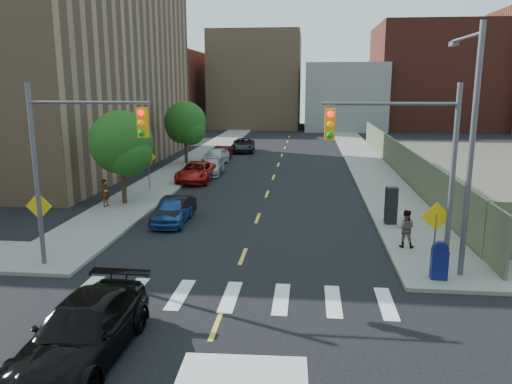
% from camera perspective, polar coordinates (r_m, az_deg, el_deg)
% --- Properties ---
extents(ground, '(160.00, 160.00, 0.00)m').
position_cam_1_polar(ground, '(13.54, -6.15, -18.70)').
color(ground, black).
rests_on(ground, ground).
extents(sidewalk_nw, '(3.50, 73.00, 0.15)m').
position_cam_1_polar(sidewalk_nw, '(54.27, -5.04, 4.92)').
color(sidewalk_nw, gray).
rests_on(sidewalk_nw, ground).
extents(sidewalk_ne, '(3.50, 73.00, 0.15)m').
position_cam_1_polar(sidewalk_ne, '(53.53, 11.53, 4.62)').
color(sidewalk_ne, gray).
rests_on(sidewalk_ne, ground).
extents(fence_north, '(0.12, 44.00, 2.50)m').
position_cam_1_polar(fence_north, '(40.36, 15.99, 3.65)').
color(fence_north, '#5B5F42').
rests_on(fence_north, ground).
extents(building_nw, '(22.00, 30.00, 16.00)m').
position_cam_1_polar(building_nw, '(48.10, -25.36, 12.35)').
color(building_nw, '#8C6B4C').
rests_on(building_nw, ground).
extents(bg_bldg_west, '(14.00, 18.00, 12.00)m').
position_cam_1_polar(bg_bldg_west, '(84.97, -11.04, 11.38)').
color(bg_bldg_west, '#592319').
rests_on(bg_bldg_west, ground).
extents(bg_bldg_midwest, '(14.00, 16.00, 15.00)m').
position_cam_1_polar(bg_bldg_midwest, '(83.78, 0.12, 12.62)').
color(bg_bldg_midwest, '#8C6B4C').
rests_on(bg_bldg_midwest, ground).
extents(bg_bldg_center, '(12.00, 16.00, 10.00)m').
position_cam_1_polar(bg_bldg_center, '(81.54, 9.98, 10.69)').
color(bg_bldg_center, gray).
rests_on(bg_bldg_center, ground).
extents(bg_bldg_east, '(18.00, 18.00, 16.00)m').
position_cam_1_polar(bg_bldg_east, '(85.58, 19.58, 12.26)').
color(bg_bldg_east, '#592319').
rests_on(bg_bldg_east, ground).
extents(signal_nw, '(4.59, 0.30, 7.00)m').
position_cam_1_polar(signal_nw, '(19.48, -20.18, 4.36)').
color(signal_nw, '#59595E').
rests_on(signal_nw, ground).
extents(signal_ne, '(4.59, 0.30, 7.00)m').
position_cam_1_polar(signal_ne, '(17.83, 17.01, 3.91)').
color(signal_ne, '#59595E').
rests_on(signal_ne, ground).
extents(streetlight_ne, '(0.25, 3.70, 9.00)m').
position_cam_1_polar(streetlight_ne, '(19.16, 23.18, 6.09)').
color(streetlight_ne, '#59595E').
rests_on(streetlight_ne, ground).
extents(warn_sign_nw, '(1.06, 0.06, 2.83)m').
position_cam_1_polar(warn_sign_nw, '(21.22, -23.50, -2.29)').
color(warn_sign_nw, '#59595E').
rests_on(warn_sign_nw, ground).
extents(warn_sign_ne, '(1.06, 0.06, 2.83)m').
position_cam_1_polar(warn_sign_ne, '(19.08, 19.85, -3.55)').
color(warn_sign_ne, '#59595E').
rests_on(warn_sign_ne, ground).
extents(warn_sign_midwest, '(1.06, 0.06, 2.83)m').
position_cam_1_polar(warn_sign_midwest, '(33.38, -12.21, 3.43)').
color(warn_sign_midwest, '#59595E').
rests_on(warn_sign_midwest, ground).
extents(tree_west_near, '(3.66, 3.64, 5.52)m').
position_cam_1_polar(tree_west_near, '(29.56, -15.08, 5.08)').
color(tree_west_near, '#332114').
rests_on(tree_west_near, ground).
extents(tree_west_far, '(3.66, 3.64, 5.52)m').
position_cam_1_polar(tree_west_far, '(43.82, -8.07, 7.58)').
color(tree_west_far, '#332114').
rests_on(tree_west_far, ground).
extents(parked_car_blue, '(1.62, 3.87, 1.31)m').
position_cam_1_polar(parked_car_blue, '(25.66, -9.51, -2.13)').
color(parked_car_blue, navy).
rests_on(parked_car_blue, ground).
extents(parked_car_black, '(1.56, 3.86, 1.25)m').
position_cam_1_polar(parked_car_black, '(25.92, -9.35, -2.04)').
color(parked_car_black, black).
rests_on(parked_car_black, ground).
extents(parked_car_red, '(2.36, 5.05, 1.40)m').
position_cam_1_polar(parked_car_red, '(36.52, -6.88, 2.30)').
color(parked_car_red, '#A51510').
rests_on(parked_car_red, ground).
extents(parked_car_silver, '(1.81, 4.29, 1.24)m').
position_cam_1_polar(parked_car_silver, '(39.12, -5.14, 2.88)').
color(parked_car_silver, '#97999E').
rests_on(parked_car_silver, ground).
extents(parked_car_white, '(2.14, 4.50, 1.49)m').
position_cam_1_polar(parked_car_white, '(43.98, -4.66, 4.09)').
color(parked_car_white, silver).
rests_on(parked_car_white, ground).
extents(parked_car_maroon, '(1.65, 3.86, 1.24)m').
position_cam_1_polar(parked_car_maroon, '(46.98, -3.97, 4.47)').
color(parked_car_maroon, '#3E0C0D').
rests_on(parked_car_maroon, ground).
extents(parked_car_grey, '(2.65, 5.15, 1.39)m').
position_cam_1_polar(parked_car_grey, '(52.30, -1.50, 5.37)').
color(parked_car_grey, black).
rests_on(parked_car_grey, ground).
extents(black_sedan, '(2.27, 5.32, 1.53)m').
position_cam_1_polar(black_sedan, '(13.95, -19.11, -14.78)').
color(black_sedan, black).
rests_on(black_sedan, ground).
extents(mailbox, '(0.59, 0.47, 1.38)m').
position_cam_1_polar(mailbox, '(18.98, 20.23, -7.38)').
color(mailbox, navy).
rests_on(mailbox, sidewalk_ne).
extents(payphone, '(0.59, 0.50, 1.85)m').
position_cam_1_polar(payphone, '(25.50, 15.18, -1.51)').
color(payphone, black).
rests_on(payphone, sidewalk_ne).
extents(pedestrian_west, '(0.49, 0.64, 1.56)m').
position_cam_1_polar(pedestrian_west, '(29.41, -16.82, -0.09)').
color(pedestrian_west, gray).
rests_on(pedestrian_west, sidewalk_nw).
extents(pedestrian_east, '(0.90, 0.77, 1.62)m').
position_cam_1_polar(pedestrian_east, '(22.08, 16.71, -4.02)').
color(pedestrian_east, gray).
rests_on(pedestrian_east, sidewalk_ne).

